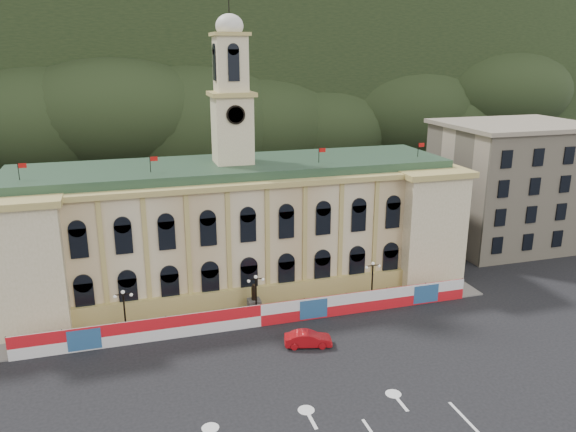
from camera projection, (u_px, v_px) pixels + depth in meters
name	position (u px, v px, depth m)	size (l,w,h in m)	color
ground	(304.00, 407.00, 47.04)	(260.00, 260.00, 0.00)	black
hill_ridge	(165.00, 86.00, 153.64)	(230.00, 80.00, 64.00)	black
city_hall	(236.00, 224.00, 70.21)	(56.20, 17.60, 37.10)	beige
side_building_right	(511.00, 184.00, 84.68)	(21.00, 17.00, 18.60)	#BDAE92
hoarding_fence	(261.00, 315.00, 60.55)	(50.00, 0.44, 2.50)	red
pavement	(255.00, 314.00, 63.33)	(56.00, 5.50, 0.16)	slate
statue	(254.00, 305.00, 63.25)	(1.40, 1.40, 3.72)	#595651
lamp_left	(124.00, 309.00, 57.93)	(1.96, 0.44, 5.15)	black
lamp_center	(256.00, 293.00, 61.79)	(1.96, 0.44, 5.15)	black
lamp_right	(372.00, 278.00, 65.65)	(1.96, 0.44, 5.15)	black
red_sedan	(308.00, 339.00, 56.48)	(5.03, 2.72, 1.57)	#A40B11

